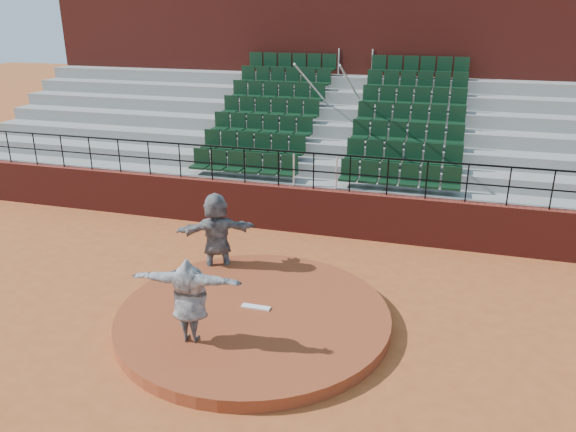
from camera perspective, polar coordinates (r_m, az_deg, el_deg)
The scene contains 9 objects.
ground at distance 11.60m, azimuth -3.50°, elevation -10.70°, with size 90.00×90.00×0.00m, color #AE5427.
pitchers_mound at distance 11.54m, azimuth -3.51°, elevation -10.17°, with size 5.50×5.50×0.25m, color brown.
pitching_rubber at distance 11.59m, azimuth -3.28°, elevation -9.22°, with size 0.60×0.15×0.03m, color white.
boundary_wall at distance 15.66m, azimuth 2.55°, elevation 0.52°, with size 24.00×0.30×1.30m, color maroon.
wall_railing at distance 15.25m, azimuth 2.63°, elevation 5.40°, with size 24.04×0.05×1.03m.
seating_deck at distance 18.84m, azimuth 5.24°, elevation 6.45°, with size 24.00×5.97×4.63m.
press_box_facade at distance 22.31m, azimuth 7.47°, elevation 14.08°, with size 24.00×3.00×7.10m, color maroon.
pitcher at distance 10.34m, azimuth -9.98°, elevation -8.39°, with size 2.01×0.55×1.64m, color black.
fielder at distance 13.24m, azimuth -7.25°, elevation -1.84°, with size 1.87×0.59×2.01m, color black.
Camera 1 is at (3.42, -9.31, 6.02)m, focal length 35.00 mm.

